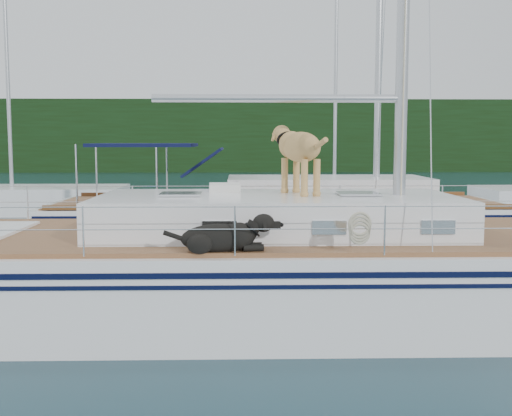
{
  "coord_description": "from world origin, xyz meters",
  "views": [
    {
      "loc": [
        0.27,
        -9.33,
        2.6
      ],
      "look_at": [
        0.5,
        0.2,
        1.6
      ],
      "focal_mm": 45.0,
      "sensor_mm": 36.0,
      "label": 1
    }
  ],
  "objects": [
    {
      "name": "bg_boat_center",
      "position": [
        4.0,
        16.0,
        0.45
      ],
      "size": [
        7.2,
        3.0,
        11.65
      ],
      "color": "white",
      "rests_on": "ground"
    },
    {
      "name": "shore_bank",
      "position": [
        0.0,
        46.2,
        0.6
      ],
      "size": [
        92.0,
        1.0,
        1.2
      ],
      "primitive_type": "cube",
      "color": "#595147",
      "rests_on": "ground"
    },
    {
      "name": "neighbor_sailboat",
      "position": [
        1.29,
        6.18,
        0.63
      ],
      "size": [
        11.0,
        3.5,
        13.3
      ],
      "color": "white",
      "rests_on": "ground"
    },
    {
      "name": "ground",
      "position": [
        0.0,
        0.0,
        0.0
      ],
      "size": [
        120.0,
        120.0,
        0.0
      ],
      "primitive_type": "plane",
      "color": "black",
      "rests_on": "ground"
    },
    {
      "name": "bg_boat_west",
      "position": [
        -8.0,
        14.0,
        0.45
      ],
      "size": [
        8.0,
        3.0,
        11.65
      ],
      "color": "white",
      "rests_on": "ground"
    },
    {
      "name": "tree_line",
      "position": [
        0.0,
        45.0,
        3.0
      ],
      "size": [
        90.0,
        3.0,
        6.0
      ],
      "primitive_type": "cube",
      "color": "black",
      "rests_on": "ground"
    },
    {
      "name": "main_sailboat",
      "position": [
        0.1,
        -0.0,
        0.68
      ],
      "size": [
        12.0,
        3.81,
        14.01
      ],
      "color": "white",
      "rests_on": "ground"
    }
  ]
}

